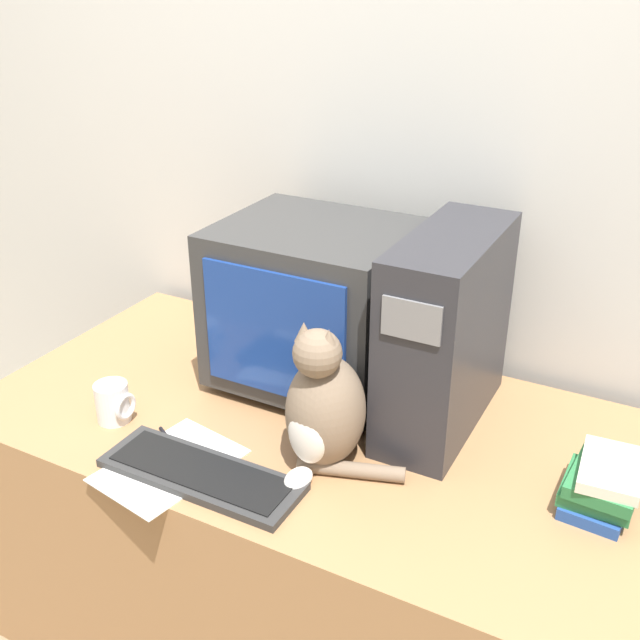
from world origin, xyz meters
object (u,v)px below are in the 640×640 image
crt_monitor (314,305)px  pen (171,443)px  keyboard (201,474)px  computer_tower (446,332)px  mug (114,403)px  cat (324,409)px  book_stack (603,484)px

crt_monitor → pen: (-0.15, -0.41, -0.21)m
crt_monitor → keyboard: size_ratio=1.02×
crt_monitor → computer_tower: 0.35m
computer_tower → mug: (-0.68, -0.37, -0.18)m
computer_tower → pen: bearing=-142.3°
crt_monitor → mug: 0.54m
mug → crt_monitor: bearing=49.5°
keyboard → cat: size_ratio=1.30×
computer_tower → cat: size_ratio=1.35×
pen → mug: bearing=174.7°
computer_tower → crt_monitor: bearing=177.0°
crt_monitor → book_stack: 0.78m
keyboard → crt_monitor: bearing=87.7°
keyboard → cat: bearing=39.4°
crt_monitor → pen: crt_monitor is taller
book_stack → crt_monitor: bearing=167.4°
crt_monitor → cat: size_ratio=1.33×
cat → book_stack: cat is taller
book_stack → pen: (-0.90, -0.24, -0.05)m
crt_monitor → pen: size_ratio=3.77×
keyboard → mug: bearing=165.0°
cat → computer_tower: bearing=65.2°
computer_tower → book_stack: size_ratio=2.42×
crt_monitor → cat: 0.36m
book_stack → pen: book_stack is taller
crt_monitor → keyboard: bearing=-92.3°
crt_monitor → mug: size_ratio=4.69×
pen → mug: (-0.18, 0.02, 0.04)m
keyboard → pen: keyboard is taller
computer_tower → book_stack: (0.40, -0.15, -0.18)m
cat → pen: size_ratio=2.84×
computer_tower → keyboard: (-0.37, -0.45, -0.22)m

